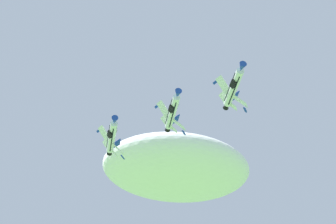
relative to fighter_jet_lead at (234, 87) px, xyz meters
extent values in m
ellipsoid|color=white|center=(-2.43, 48.29, 6.87)|extent=(42.20, 30.91, 14.39)
cylinder|color=white|center=(0.01, 0.28, 0.00)|extent=(2.21, 12.06, 1.70)
cube|color=black|center=(-0.34, 0.30, -0.31)|extent=(1.69, 10.12, 1.35)
cone|color=#1938A8|center=(-0.30, -6.86, 0.00)|extent=(1.67, 2.46, 1.56)
cone|color=black|center=(0.30, 7.03, 0.00)|extent=(1.43, 1.66, 1.36)
ellipsoid|color=#192333|center=(0.37, -2.38, 0.42)|extent=(1.69, 3.26, 1.55)
cube|color=black|center=(-0.69, -1.85, -0.54)|extent=(1.45, 2.26, 1.38)
cube|color=white|center=(1.75, 1.93, -2.01)|extent=(3.50, 3.13, 3.27)
cube|color=#1938A8|center=(3.20, 2.98, -3.58)|extent=(1.28, 1.66, 0.58)
cube|color=white|center=(-1.71, 2.07, 1.89)|extent=(3.47, 2.98, 3.27)
cube|color=#1938A8|center=(-3.06, 3.25, 3.46)|extent=(1.19, 1.68, 0.58)
cube|color=white|center=(1.24, 5.33, -1.14)|extent=(2.14, 2.20, 1.75)
cube|color=white|center=(-0.78, 5.42, 1.14)|extent=(2.06, 2.13, 1.75)
cube|color=#1938A8|center=(1.57, 5.02, 1.20)|extent=(2.18, 2.69, 1.88)
cylinder|color=white|center=(-10.94, 13.11, 0.87)|extent=(2.21, 12.06, 1.70)
cube|color=black|center=(-11.29, 13.13, 0.56)|extent=(1.70, 10.13, 1.34)
cone|color=#1938A8|center=(-11.25, 5.97, 0.87)|extent=(1.67, 2.46, 1.56)
cone|color=black|center=(-10.65, 19.85, 0.87)|extent=(1.43, 1.66, 1.36)
ellipsoid|color=#192333|center=(-10.58, 10.45, 1.30)|extent=(1.69, 3.26, 1.55)
cube|color=black|center=(-11.63, 10.98, 0.33)|extent=(1.45, 2.26, 1.38)
cube|color=white|center=(-9.18, 14.75, -1.12)|extent=(3.52, 3.14, 3.25)
cube|color=#1938A8|center=(-7.72, 15.81, -2.68)|extent=(1.29, 1.66, 0.58)
cube|color=white|center=(-12.68, 14.90, 2.75)|extent=(3.50, 2.99, 3.25)
cube|color=#1938A8|center=(-14.04, 16.08, 4.30)|extent=(1.19, 1.68, 0.58)
cube|color=white|center=(-9.70, 18.16, -0.26)|extent=(2.16, 2.21, 1.74)
cube|color=white|center=(-11.75, 18.25, 2.00)|extent=(2.07, 2.14, 1.74)
cube|color=#1938A8|center=(-9.40, 17.85, 2.08)|extent=(2.17, 2.69, 1.89)
cylinder|color=white|center=(-23.67, 23.72, -0.93)|extent=(2.21, 12.06, 1.70)
cube|color=black|center=(-24.03, 23.74, -1.24)|extent=(1.68, 10.12, 1.35)
cone|color=#1938A8|center=(-23.98, 16.58, -0.93)|extent=(1.67, 2.46, 1.56)
cone|color=black|center=(-23.38, 30.46, -0.93)|extent=(1.43, 1.66, 1.36)
ellipsoid|color=#192333|center=(-23.30, 21.06, -0.51)|extent=(1.69, 3.26, 1.55)
cube|color=black|center=(-24.37, 21.59, -1.46)|extent=(1.45, 2.26, 1.38)
cube|color=white|center=(-21.95, 25.37, -2.96)|extent=(3.47, 3.11, 3.30)
cube|color=#1938A8|center=(-20.53, 26.42, -4.54)|extent=(1.28, 1.65, 0.58)
cube|color=white|center=(-25.37, 25.51, 0.99)|extent=(3.44, 2.97, 3.30)
cube|color=#1938A8|center=(-26.70, 26.69, 2.57)|extent=(1.18, 1.68, 0.58)
cube|color=white|center=(-22.46, 28.77, -2.08)|extent=(2.13, 2.19, 1.77)
cube|color=white|center=(-24.45, 28.86, 0.22)|extent=(2.04, 2.12, 1.77)
cube|color=#1938A8|center=(-22.10, 28.46, 0.26)|extent=(2.21, 2.69, 1.85)
camera|label=1|loc=(-35.73, -104.50, -84.42)|focal=67.89mm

